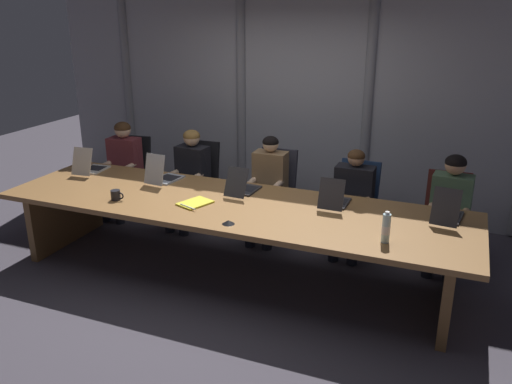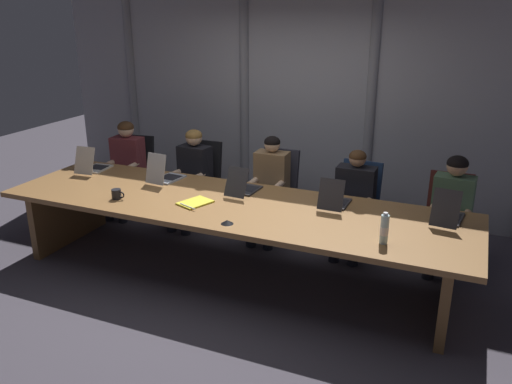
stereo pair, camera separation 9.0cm
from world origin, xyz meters
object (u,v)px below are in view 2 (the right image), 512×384
object	(u,v)px
office_chair_left_mid	(200,192)
person_center	(269,183)
laptop_center	(244,187)
person_right_mid	(353,197)
office_chair_right_mid	(355,216)
laptop_right_end	(448,215)
laptop_left_end	(93,166)
laptop_left_mid	(165,175)
person_left_end	(125,163)
water_bottle_primary	(384,229)
office_chair_left_end	(134,183)
person_left_mid	(191,172)
person_right_end	(451,207)
office_chair_center	(275,203)
office_chair_right_end	(445,230)
conference_mic_left_side	(227,222)
laptop_right_mid	(334,200)
coffee_mug_near	(117,194)
spiral_notepad	(195,203)

from	to	relation	value
office_chair_left_mid	person_center	distance (m)	1.04
laptop_center	person_right_mid	xyz separation A→B (m)	(0.97, 0.63, -0.18)
office_chair_right_mid	laptop_right_end	bearing A→B (deg)	54.69
laptop_left_end	laptop_left_mid	distance (m)	0.94
person_left_end	water_bottle_primary	world-z (taller)	person_left_end
person_center	water_bottle_primary	bearing A→B (deg)	47.75
laptop_right_end	person_left_end	size ratio (longest dim) A/B	0.40
office_chair_left_end	person_left_mid	size ratio (longest dim) A/B	0.81
laptop_left_mid	person_right_end	distance (m)	2.93
office_chair_left_end	office_chair_center	world-z (taller)	office_chair_center
person_left_end	water_bottle_primary	xyz separation A→B (m)	(3.42, -1.29, 0.20)
office_chair_right_end	person_left_mid	bearing A→B (deg)	-88.00
office_chair_left_mid	water_bottle_primary	size ratio (longest dim) A/B	3.76
office_chair_center	conference_mic_left_side	world-z (taller)	office_chair_center
laptop_right_mid	person_left_mid	distance (m)	2.02
laptop_left_mid	laptop_center	world-z (taller)	laptop_left_mid
office_chair_center	person_left_end	bearing A→B (deg)	-83.98
person_left_mid	person_left_end	bearing A→B (deg)	-84.86
office_chair_center	person_center	bearing A→B (deg)	-1.45
laptop_left_mid	coffee_mug_near	size ratio (longest dim) A/B	3.19
office_chair_right_mid	office_chair_center	bearing A→B (deg)	-86.27
coffee_mug_near	spiral_notepad	bearing A→B (deg)	13.51
person_center	coffee_mug_near	bearing A→B (deg)	-41.36
laptop_left_end	office_chair_left_end	distance (m)	0.92
office_chair_right_end	person_right_mid	world-z (taller)	person_right_mid
laptop_center	person_left_mid	distance (m)	1.17
laptop_left_end	person_left_mid	world-z (taller)	person_left_mid
office_chair_left_end	conference_mic_left_side	size ratio (longest dim) A/B	8.59
laptop_right_mid	spiral_notepad	bearing A→B (deg)	110.69
laptop_right_mid	water_bottle_primary	distance (m)	0.86
laptop_center	person_center	size ratio (longest dim) A/B	0.39
office_chair_left_mid	person_left_end	distance (m)	1.02
office_chair_left_end	person_left_mid	world-z (taller)	person_left_mid
laptop_left_end	laptop_center	distance (m)	1.87
laptop_left_end	spiral_notepad	world-z (taller)	laptop_left_end
office_chair_left_end	office_chair_right_end	bearing A→B (deg)	82.89
laptop_right_end	coffee_mug_near	xyz separation A→B (m)	(-2.98, -0.65, -0.01)
laptop_left_end	water_bottle_primary	bearing A→B (deg)	-105.98
laptop_left_mid	person_left_mid	xyz separation A→B (m)	(-0.05, 0.63, -0.15)
laptop_center	laptop_right_end	world-z (taller)	laptop_right_end
laptop_left_mid	water_bottle_primary	size ratio (longest dim) A/B	1.70
water_bottle_primary	office_chair_right_mid	bearing A→B (deg)	110.22
laptop_left_mid	laptop_right_mid	bearing A→B (deg)	-84.32
office_chair_right_end	spiral_notepad	size ratio (longest dim) A/B	2.52
laptop_left_end	person_right_end	bearing A→B (deg)	-85.52
office_chair_left_mid	office_chair_right_end	distance (m)	2.86
laptop_right_end	office_chair_center	distance (m)	2.10
laptop_center	water_bottle_primary	bearing A→B (deg)	-110.42
laptop_right_mid	conference_mic_left_side	bearing A→B (deg)	137.08
conference_mic_left_side	laptop_center	bearing A→B (deg)	104.37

